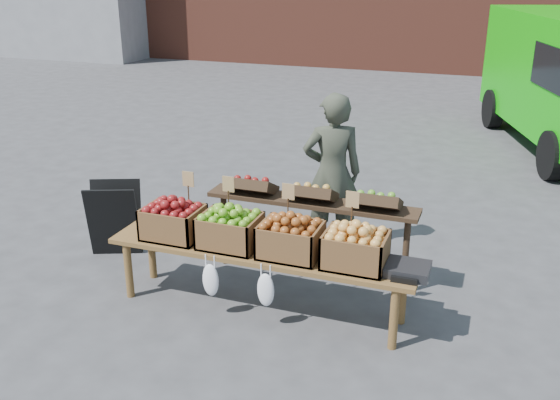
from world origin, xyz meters
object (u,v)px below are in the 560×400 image
at_px(back_table, 311,228).
at_px(crate_red_apples, 291,240).
at_px(vendor, 332,174).
at_px(weighing_scale, 408,269).
at_px(display_bench, 260,280).
at_px(crate_golden_apples, 173,222).
at_px(crate_russet_pears, 230,231).
at_px(chalkboard_sign, 115,219).
at_px(crate_green_apples, 355,250).

distance_m(back_table, crate_red_apples, 0.75).
bearing_deg(back_table, vendor, 89.62).
bearing_deg(weighing_scale, display_bench, 180.00).
bearing_deg(crate_golden_apples, vendor, 53.17).
xyz_separation_m(vendor, crate_russet_pears, (-0.51, -1.41, -0.13)).
relative_size(crate_golden_apples, crate_russet_pears, 1.00).
height_order(chalkboard_sign, crate_green_apples, crate_green_apples).
bearing_deg(crate_golden_apples, crate_russet_pears, 0.00).
relative_size(vendor, chalkboard_sign, 2.15).
relative_size(back_table, weighing_scale, 6.18).
distance_m(chalkboard_sign, weighing_scale, 3.13).
bearing_deg(display_bench, weighing_scale, 0.00).
relative_size(display_bench, crate_russet_pears, 5.40).
relative_size(vendor, weighing_scale, 4.94).
bearing_deg(crate_red_apples, back_table, 93.59).
distance_m(display_bench, crate_red_apples, 0.51).
height_order(crate_golden_apples, crate_green_apples, same).
bearing_deg(crate_red_apples, weighing_scale, 0.00).
xyz_separation_m(back_table, crate_russet_pears, (-0.50, -0.72, 0.19)).
xyz_separation_m(display_bench, crate_russet_pears, (-0.28, 0.00, 0.42)).
bearing_deg(crate_green_apples, crate_red_apples, 180.00).
distance_m(crate_red_apples, weighing_scale, 0.98).
bearing_deg(crate_russet_pears, display_bench, 0.00).
height_order(back_table, crate_green_apples, back_table).
bearing_deg(crate_golden_apples, chalkboard_sign, 151.86).
xyz_separation_m(back_table, display_bench, (-0.23, -0.72, -0.24)).
height_order(crate_golden_apples, crate_russet_pears, same).
distance_m(crate_golden_apples, weighing_scale, 2.08).
bearing_deg(back_table, chalkboard_sign, -174.94).
bearing_deg(back_table, weighing_scale, -35.21).
xyz_separation_m(back_table, crate_golden_apples, (-1.05, -0.72, 0.19)).
xyz_separation_m(crate_golden_apples, crate_red_apples, (1.10, 0.00, 0.00)).
bearing_deg(crate_golden_apples, weighing_scale, 0.00).
bearing_deg(chalkboard_sign, weighing_scale, -32.21).
relative_size(vendor, crate_green_apples, 3.36).
xyz_separation_m(crate_russet_pears, weighing_scale, (1.52, 0.00, -0.10)).
distance_m(chalkboard_sign, display_bench, 1.91).
xyz_separation_m(chalkboard_sign, display_bench, (1.83, -0.54, -0.11)).
relative_size(crate_russet_pears, crate_red_apples, 1.00).
distance_m(crate_russet_pears, crate_red_apples, 0.55).
bearing_deg(display_bench, chalkboard_sign, 163.63).
bearing_deg(chalkboard_sign, crate_green_apples, -33.75).
xyz_separation_m(display_bench, weighing_scale, (1.25, 0.00, 0.33)).
bearing_deg(crate_red_apples, crate_green_apples, 0.00).
height_order(vendor, weighing_scale, vendor).
relative_size(back_table, crate_golden_apples, 4.20).
height_order(back_table, crate_red_apples, back_table).
relative_size(crate_red_apples, weighing_scale, 1.47).
bearing_deg(vendor, crate_red_apples, 67.72).
xyz_separation_m(back_table, crate_red_apples, (0.05, -0.72, 0.19)).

